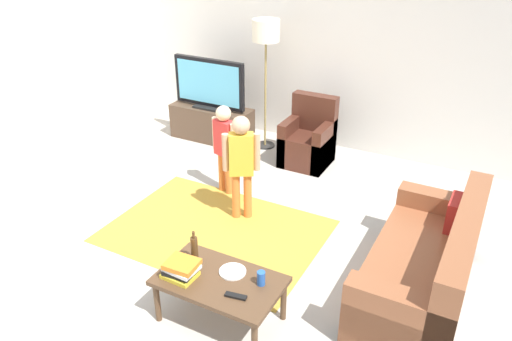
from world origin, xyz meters
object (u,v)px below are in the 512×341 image
object	(u,v)px
floor_lamp	(266,38)
child_near_tv	(224,142)
bottle	(194,249)
soda_can	(261,278)
child_center	(241,159)
book_stack	(181,269)
tv_stand	(212,124)
armchair	(309,142)
plate	(233,272)
tv	(209,84)
coffee_table	(220,284)
couch	(429,269)
tv_remote	(236,296)

from	to	relation	value
floor_lamp	child_near_tv	size ratio (longest dim) A/B	1.63
bottle	soda_can	world-z (taller)	bottle
child_center	book_stack	bearing A→B (deg)	-77.83
child_near_tv	soda_can	distance (m)	2.24
tv_stand	armchair	size ratio (longest dim) A/B	1.33
book_stack	plate	xyz separation A→B (m)	(0.34, 0.24, -0.06)
tv	soda_can	size ratio (longest dim) A/B	9.17
tv_stand	floor_lamp	world-z (taller)	floor_lamp
tv_stand	coffee_table	xyz separation A→B (m)	(2.06, -3.09, 0.13)
couch	book_stack	xyz separation A→B (m)	(-1.71, -1.22, 0.20)
tv_stand	tv	distance (m)	0.60
armchair	bottle	world-z (taller)	armchair
tv_stand	couch	xyz separation A→B (m)	(3.49, -2.00, 0.05)
child_near_tv	plate	xyz separation A→B (m)	(1.12, -1.73, -0.23)
tv	armchair	xyz separation A→B (m)	(1.55, -0.02, -0.55)
floor_lamp	child_center	distance (m)	2.08
couch	soda_can	xyz separation A→B (m)	(-1.11, -1.00, 0.19)
floor_lamp	child_near_tv	world-z (taller)	floor_lamp
child_near_tv	book_stack	size ratio (longest dim) A/B	3.90
book_stack	bottle	bearing A→B (deg)	93.89
bottle	tv_remote	bearing A→B (deg)	-22.93
child_near_tv	soda_can	bearing A→B (deg)	-51.42
coffee_table	soda_can	world-z (taller)	soda_can
armchair	soda_can	size ratio (longest dim) A/B	7.50
floor_lamp	tv_remote	world-z (taller)	floor_lamp
child_center	soda_can	size ratio (longest dim) A/B	9.87
armchair	coffee_table	world-z (taller)	armchair
tv_stand	tv_remote	world-z (taller)	tv_stand
armchair	tv_remote	distance (m)	3.26
armchair	book_stack	size ratio (longest dim) A/B	3.22
bottle	soda_can	size ratio (longest dim) A/B	2.45
couch	bottle	distance (m)	2.01
floor_lamp	bottle	bearing A→B (deg)	-72.99
tv	book_stack	xyz separation A→B (m)	(1.78, -3.19, -0.36)
tv_remote	soda_can	world-z (taller)	soda_can
tv	bottle	xyz separation A→B (m)	(1.76, -2.97, -0.31)
tv_stand	tv	world-z (taller)	tv
tv	armchair	world-z (taller)	tv
child_near_tv	child_center	world-z (taller)	child_center
bottle	plate	world-z (taller)	bottle
tv	floor_lamp	bearing A→B (deg)	12.21
couch	bottle	xyz separation A→B (m)	(-1.73, -1.00, 0.25)
couch	child_center	distance (m)	2.13
bottle	child_center	bearing A→B (deg)	103.46
floor_lamp	child_near_tv	distance (m)	1.67
tv_remote	soda_can	bearing A→B (deg)	55.78
armchair	child_center	distance (m)	1.66
armchair	book_stack	bearing A→B (deg)	-85.88
floor_lamp	soda_can	world-z (taller)	floor_lamp
child_center	tv_remote	world-z (taller)	child_center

